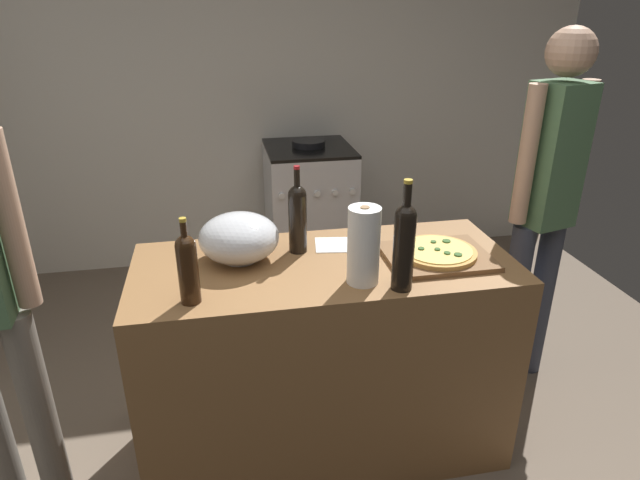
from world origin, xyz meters
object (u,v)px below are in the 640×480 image
at_px(pizza, 437,252).
at_px(wine_bottle_dark, 298,216).
at_px(mixing_bowl, 239,238).
at_px(person_in_red, 546,194).
at_px(wine_bottle_amber, 404,243).
at_px(paper_towel_roll, 364,246).
at_px(stove, 309,212).
at_px(wine_bottle_green, 188,266).

xyz_separation_m(pizza, wine_bottle_dark, (-0.52, 0.17, 0.12)).
height_order(mixing_bowl, wine_bottle_dark, wine_bottle_dark).
distance_m(wine_bottle_dark, person_in_red, 1.18).
height_order(wine_bottle_amber, wine_bottle_dark, wine_bottle_amber).
height_order(pizza, person_in_red, person_in_red).
relative_size(paper_towel_roll, stove, 0.30).
relative_size(pizza, mixing_bowl, 0.99).
height_order(paper_towel_roll, stove, paper_towel_roll).
bearing_deg(paper_towel_roll, person_in_red, 24.97).
bearing_deg(wine_bottle_green, wine_bottle_amber, -3.58).
bearing_deg(stove, pizza, -82.61).
distance_m(mixing_bowl, wine_bottle_amber, 0.64).
bearing_deg(wine_bottle_dark, stove, 78.57).
height_order(mixing_bowl, wine_bottle_amber, wine_bottle_amber).
bearing_deg(stove, wine_bottle_green, -111.38).
bearing_deg(person_in_red, wine_bottle_dark, -172.29).
bearing_deg(mixing_bowl, wine_bottle_dark, 9.58).
bearing_deg(stove, mixing_bowl, -109.21).
bearing_deg(mixing_bowl, stove, 70.79).
relative_size(paper_towel_roll, wine_bottle_green, 0.95).
bearing_deg(wine_bottle_dark, pizza, -18.52).
xyz_separation_m(mixing_bowl, person_in_red, (1.40, 0.20, 0.02)).
relative_size(pizza, wine_bottle_dark, 0.86).
bearing_deg(pizza, wine_bottle_green, -170.57).
relative_size(paper_towel_roll, person_in_red, 0.17).
distance_m(mixing_bowl, wine_bottle_dark, 0.24).
distance_m(pizza, stove, 1.74).
height_order(mixing_bowl, paper_towel_roll, paper_towel_roll).
bearing_deg(wine_bottle_dark, wine_bottle_amber, -50.65).
relative_size(wine_bottle_green, stove, 0.31).
relative_size(wine_bottle_amber, wine_bottle_green, 1.32).
xyz_separation_m(paper_towel_roll, wine_bottle_dark, (-0.19, 0.30, 0.01)).
height_order(stove, person_in_red, person_in_red).
xyz_separation_m(wine_bottle_green, stove, (0.71, 1.82, -0.55)).
distance_m(mixing_bowl, paper_towel_roll, 0.49).
relative_size(mixing_bowl, person_in_red, 0.18).
xyz_separation_m(wine_bottle_green, person_in_red, (1.58, 0.49, -0.02)).
bearing_deg(wine_bottle_dark, wine_bottle_green, -141.41).
distance_m(wine_bottle_green, person_in_red, 1.65).
bearing_deg(mixing_bowl, paper_towel_roll, -32.02).
bearing_deg(pizza, person_in_red, 26.99).
bearing_deg(pizza, mixing_bowl, 169.84).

